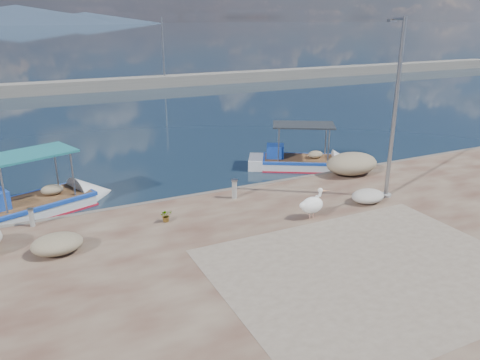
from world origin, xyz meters
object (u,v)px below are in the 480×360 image
object	(u,v)px
bollard_near	(234,188)
lamp_post	(394,117)
pelican	(313,204)
boat_left	(35,208)
boat_right	(301,164)

from	to	relation	value
bollard_near	lamp_post	bearing A→B (deg)	-23.54
pelican	boat_left	bearing A→B (deg)	151.10
boat_left	lamp_post	distance (m)	14.69
boat_right	lamp_post	distance (m)	7.04
boat_left	pelican	world-z (taller)	boat_left
pelican	lamp_post	world-z (taller)	lamp_post
pelican	lamp_post	size ratio (longest dim) A/B	0.17
boat_right	bollard_near	size ratio (longest dim) A/B	7.24
boat_right	pelican	world-z (taller)	boat_right
boat_right	boat_left	bearing A→B (deg)	-147.98
pelican	lamp_post	bearing A→B (deg)	13.48
pelican	boat_right	bearing A→B (deg)	65.50
boat_right	lamp_post	world-z (taller)	lamp_post
lamp_post	boat_right	bearing A→B (deg)	91.89
lamp_post	bollard_near	bearing A→B (deg)	156.46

